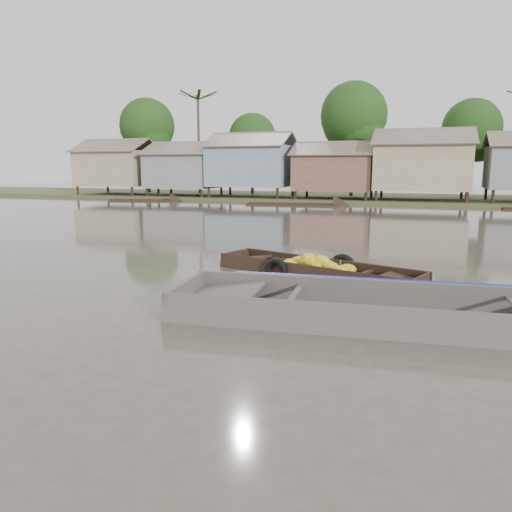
% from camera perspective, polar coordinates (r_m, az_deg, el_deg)
% --- Properties ---
extents(ground, '(120.00, 120.00, 0.00)m').
position_cam_1_polar(ground, '(9.80, 1.94, -5.68)').
color(ground, '#474236').
rests_on(ground, ground).
extents(riverbank, '(120.00, 12.47, 10.22)m').
position_cam_1_polar(riverbank, '(40.91, 19.23, 10.20)').
color(riverbank, '#384723').
rests_on(riverbank, ground).
extents(banana_boat, '(5.46, 3.03, 0.77)m').
position_cam_1_polar(banana_boat, '(12.47, 6.72, -1.64)').
color(banana_boat, black).
rests_on(banana_boat, ground).
extents(viewer_boat, '(8.28, 2.74, 0.65)m').
position_cam_1_polar(viewer_boat, '(9.16, 16.27, -6.77)').
color(viewer_boat, '#48413D').
rests_on(viewer_boat, ground).
extents(distant_boats, '(46.60, 15.58, 0.35)m').
position_cam_1_polar(distant_boats, '(32.77, 26.45, 4.36)').
color(distant_boats, black).
rests_on(distant_boats, ground).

